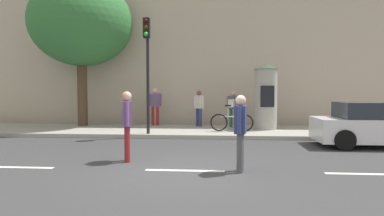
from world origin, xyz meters
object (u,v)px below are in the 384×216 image
at_px(pedestrian_with_backpack, 233,106).
at_px(parked_car_silver, 382,125).
at_px(poster_column, 266,96).
at_px(pedestrian_tallest, 127,120).
at_px(pedestrian_with_bag, 126,105).
at_px(pedestrian_in_dark_shirt, 240,127).
at_px(street_tree, 81,23).
at_px(bicycle_leaning, 232,122).
at_px(traffic_light, 147,57).
at_px(pedestrian_in_light_jacket, 199,105).
at_px(pedestrian_near_pole, 155,103).

height_order(pedestrian_with_backpack, parked_car_silver, pedestrian_with_backpack).
bearing_deg(poster_column, pedestrian_tallest, -124.05).
relative_size(pedestrian_with_bag, parked_car_silver, 0.38).
bearing_deg(pedestrian_with_bag, pedestrian_in_dark_shirt, -59.42).
relative_size(street_tree, bicycle_leaning, 3.91).
bearing_deg(traffic_light, street_tree, 142.69).
relative_size(poster_column, pedestrian_in_light_jacket, 1.67).
height_order(pedestrian_with_bag, bicycle_leaning, pedestrian_with_bag).
relative_size(bicycle_leaning, parked_car_silver, 0.41).
xyz_separation_m(poster_column, pedestrian_with_backpack, (-1.39, 0.58, -0.43)).
bearing_deg(pedestrian_in_dark_shirt, traffic_light, 121.65).
xyz_separation_m(street_tree, parked_car_silver, (11.78, -4.33, -4.31)).
relative_size(street_tree, pedestrian_in_dark_shirt, 4.03).
xyz_separation_m(pedestrian_with_bag, pedestrian_near_pole, (1.38, 0.16, 0.11)).
bearing_deg(parked_car_silver, poster_column, 132.59).
distance_m(traffic_light, pedestrian_with_backpack, 4.73).
xyz_separation_m(pedestrian_in_dark_shirt, pedestrian_tallest, (-2.82, 0.88, 0.05)).
distance_m(pedestrian_in_dark_shirt, pedestrian_tallest, 2.96).
bearing_deg(bicycle_leaning, pedestrian_with_bag, 158.21).
bearing_deg(pedestrian_with_bag, pedestrian_in_light_jacket, -1.36).
bearing_deg(parked_car_silver, bicycle_leaning, 151.54).
distance_m(pedestrian_in_dark_shirt, bicycle_leaning, 6.38).
height_order(pedestrian_tallest, bicycle_leaning, pedestrian_tallest).
relative_size(traffic_light, pedestrian_with_backpack, 2.66).
bearing_deg(pedestrian_near_pole, traffic_light, -84.27).
distance_m(pedestrian_with_bag, bicycle_leaning, 5.38).
bearing_deg(street_tree, pedestrian_tallest, -59.99).
xyz_separation_m(pedestrian_in_dark_shirt, pedestrian_in_light_jacket, (-1.44, 8.27, 0.13)).
bearing_deg(poster_column, pedestrian_in_light_jacket, 162.32).
bearing_deg(pedestrian_near_pole, pedestrian_with_backpack, -9.29).
height_order(pedestrian_tallest, pedestrian_with_backpack, pedestrian_with_backpack).
relative_size(pedestrian_tallest, pedestrian_with_bag, 1.11).
bearing_deg(traffic_light, pedestrian_in_dark_shirt, -58.35).
bearing_deg(bicycle_leaning, pedestrian_in_dark_shirt, -90.30).
distance_m(poster_column, bicycle_leaning, 2.06).
bearing_deg(pedestrian_with_bag, poster_column, -9.04).
relative_size(poster_column, pedestrian_with_bag, 1.73).
bearing_deg(traffic_light, bicycle_leaning, 18.92).
xyz_separation_m(pedestrian_near_pole, bicycle_leaning, (3.59, -2.14, -0.69)).
xyz_separation_m(pedestrian_near_pole, parked_car_silver, (8.33, -4.71, -0.53)).
bearing_deg(pedestrian_tallest, bicycle_leaning, 62.49).
distance_m(pedestrian_with_bag, pedestrian_in_light_jacket, 3.50).
xyz_separation_m(poster_column, pedestrian_in_dark_shirt, (-1.53, -7.32, -0.56)).
bearing_deg(pedestrian_tallest, pedestrian_with_bag, 105.79).
distance_m(poster_column, street_tree, 9.24).
relative_size(pedestrian_tallest, parked_car_silver, 0.42).
relative_size(poster_column, pedestrian_tallest, 1.56).
height_order(pedestrian_in_dark_shirt, parked_car_silver, pedestrian_in_dark_shirt).
height_order(pedestrian_with_backpack, pedestrian_near_pole, pedestrian_near_pole).
bearing_deg(pedestrian_in_light_jacket, pedestrian_tallest, -100.64).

